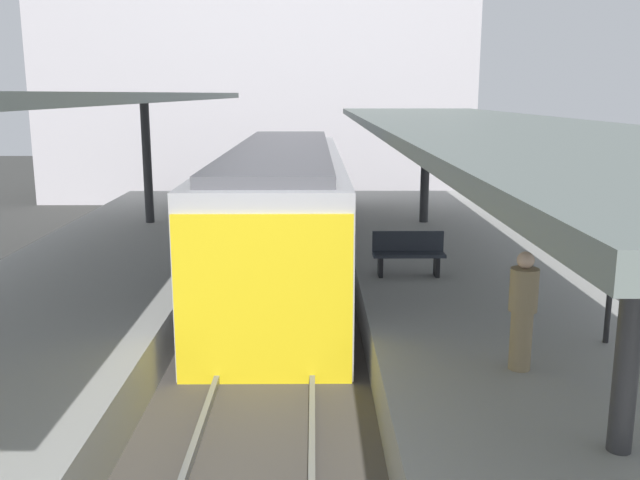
{
  "coord_description": "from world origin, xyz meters",
  "views": [
    {
      "loc": [
        0.75,
        -11.22,
        4.5
      ],
      "look_at": [
        0.88,
        3.03,
        1.48
      ],
      "focal_mm": 38.87,
      "sensor_mm": 36.0,
      "label": 1
    }
  ],
  "objects_px": {
    "commuter_train": "(283,212)",
    "platform_sign": "(615,232)",
    "passenger_mid_platform": "(523,309)",
    "platform_bench": "(408,252)"
  },
  "relations": [
    {
      "from": "commuter_train",
      "to": "platform_sign",
      "type": "bearing_deg",
      "value": -54.6
    },
    {
      "from": "passenger_mid_platform",
      "to": "commuter_train",
      "type": "bearing_deg",
      "value": 113.35
    },
    {
      "from": "platform_sign",
      "to": "passenger_mid_platform",
      "type": "xyz_separation_m",
      "value": [
        -1.52,
        -0.96,
        -0.82
      ]
    },
    {
      "from": "commuter_train",
      "to": "platform_bench",
      "type": "distance_m",
      "value": 4.1
    },
    {
      "from": "commuter_train",
      "to": "platform_sign",
      "type": "height_order",
      "value": "commuter_train"
    },
    {
      "from": "platform_sign",
      "to": "platform_bench",
      "type": "bearing_deg",
      "value": 121.81
    },
    {
      "from": "platform_bench",
      "to": "platform_sign",
      "type": "height_order",
      "value": "platform_sign"
    },
    {
      "from": "commuter_train",
      "to": "platform_bench",
      "type": "height_order",
      "value": "commuter_train"
    },
    {
      "from": "platform_sign",
      "to": "passenger_mid_platform",
      "type": "bearing_deg",
      "value": -147.91
    },
    {
      "from": "commuter_train",
      "to": "passenger_mid_platform",
      "type": "bearing_deg",
      "value": -66.65
    }
  ]
}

